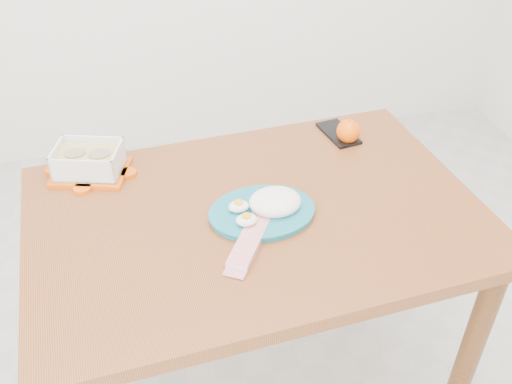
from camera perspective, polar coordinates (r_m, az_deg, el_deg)
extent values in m
cube|color=brown|center=(1.48, 0.00, -2.48)|extent=(1.22, 0.87, 0.04)
cylinder|color=brown|center=(1.75, 20.51, -15.09)|extent=(0.06, 0.06, 0.71)
cylinder|color=brown|center=(1.93, -17.96, -8.08)|extent=(0.06, 0.06, 0.71)
cylinder|color=brown|center=(2.11, 10.75, -2.24)|extent=(0.06, 0.06, 0.71)
cube|color=#E65406|center=(1.66, -16.17, 1.94)|extent=(0.24, 0.20, 0.01)
cube|color=silver|center=(1.63, -16.42, 3.17)|extent=(0.20, 0.17, 0.07)
cube|color=tan|center=(1.64, -16.38, 2.96)|extent=(0.19, 0.16, 0.05)
cylinder|color=#938C60|center=(1.64, -17.62, 3.49)|extent=(0.07, 0.07, 0.02)
cylinder|color=#938C60|center=(1.62, -15.34, 3.45)|extent=(0.07, 0.07, 0.02)
sphere|color=orange|center=(1.74, 9.22, 6.02)|extent=(0.07, 0.07, 0.07)
cylinder|color=#166B7D|center=(1.44, 0.61, -2.10)|extent=(0.28, 0.28, 0.02)
ellipsoid|color=white|center=(1.43, 1.94, -0.60)|extent=(0.14, 0.12, 0.06)
ellipsoid|color=white|center=(1.43, -1.74, -1.45)|extent=(0.06, 0.04, 0.03)
ellipsoid|color=white|center=(1.39, -0.95, -2.81)|extent=(0.06, 0.04, 0.03)
cube|color=red|center=(1.37, -0.54, -4.74)|extent=(0.15, 0.21, 0.02)
cube|color=black|center=(1.79, 8.24, 5.82)|extent=(0.10, 0.17, 0.01)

